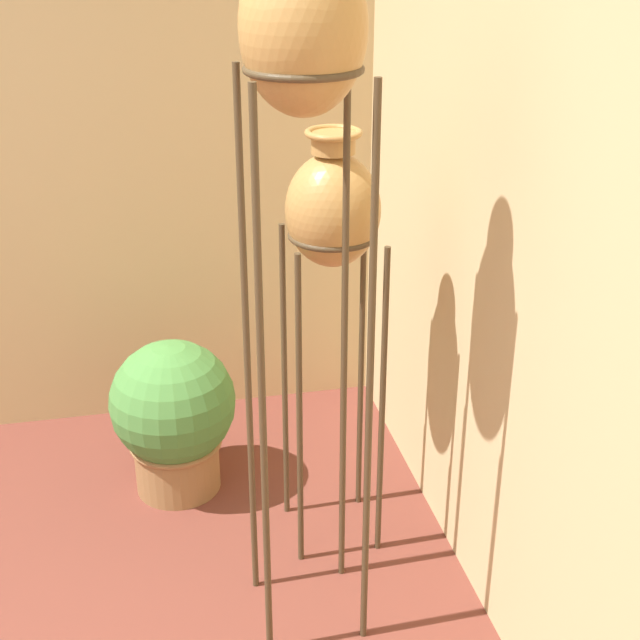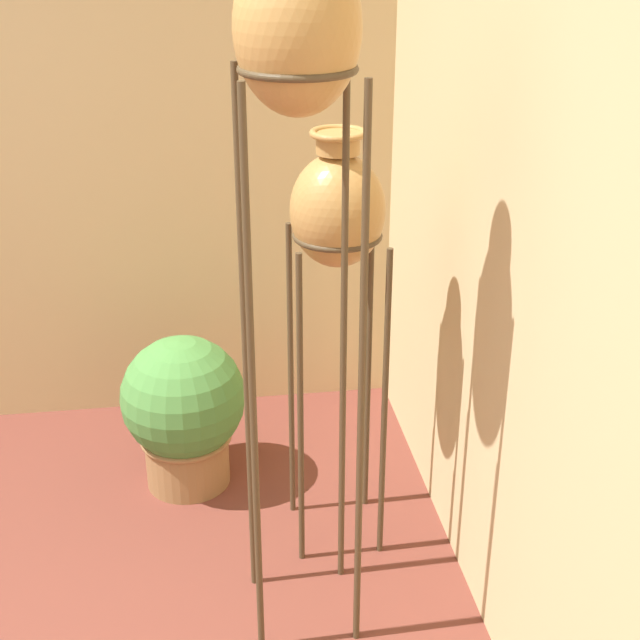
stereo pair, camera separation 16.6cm
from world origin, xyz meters
TOP-DOWN VIEW (x-y plane):
  - wall_right at (2.07, 0.00)m, footprint 0.06×8.09m
  - vase_stand_tall at (1.49, 0.67)m, footprint 0.31×0.31m
  - vase_stand_medium at (1.65, 1.05)m, footprint 0.29×0.29m
  - potted_plant at (1.13, 1.43)m, footprint 0.47×0.47m

SIDE VIEW (x-z plane):
  - potted_plant at x=1.13m, z-range 0.02..0.63m
  - vase_stand_medium at x=1.65m, z-range 0.45..1.90m
  - wall_right at x=2.07m, z-range 0.00..2.70m
  - vase_stand_tall at x=1.49m, z-range 0.70..2.78m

